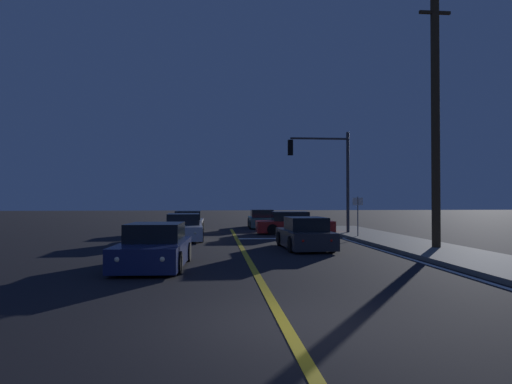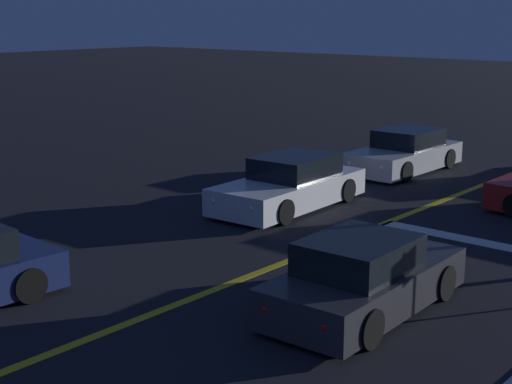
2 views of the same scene
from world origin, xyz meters
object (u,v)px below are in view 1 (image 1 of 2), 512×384
(street_sign_corner, at_px, (358,210))
(car_following_oncoming_silver, at_px, (188,223))
(car_far_approaching_charcoal, at_px, (305,235))
(car_mid_block_navy, at_px, (154,248))
(car_parked_curb_white, at_px, (183,228))
(car_side_waiting_red, at_px, (294,224))
(traffic_signal_near_right, at_px, (327,167))
(utility_pole_right, at_px, (435,111))
(car_distant_tail_teal, at_px, (262,220))

(street_sign_corner, bearing_deg, car_following_oncoming_silver, 145.38)
(car_following_oncoming_silver, height_order, car_far_approaching_charcoal, same)
(car_mid_block_navy, bearing_deg, car_following_oncoming_silver, -88.06)
(car_parked_curb_white, bearing_deg, car_side_waiting_red, -153.60)
(car_parked_curb_white, relative_size, street_sign_corner, 2.15)
(traffic_signal_near_right, bearing_deg, car_side_waiting_red, -29.84)
(car_following_oncoming_silver, distance_m, car_far_approaching_charcoal, 12.30)
(car_side_waiting_red, bearing_deg, car_parked_curb_white, -59.36)
(car_parked_curb_white, xyz_separation_m, street_sign_corner, (9.16, -0.27, 0.92))
(car_mid_block_navy, bearing_deg, car_far_approaching_charcoal, -137.77)
(car_parked_curb_white, height_order, street_sign_corner, street_sign_corner)
(car_following_oncoming_silver, bearing_deg, car_mid_block_navy, 89.67)
(car_parked_curb_white, distance_m, utility_pole_right, 13.21)
(car_distant_tail_teal, bearing_deg, car_following_oncoming_silver, -144.64)
(car_distant_tail_teal, distance_m, street_sign_corner, 10.69)
(car_following_oncoming_silver, xyz_separation_m, car_far_approaching_charcoal, (5.50, -11.00, -0.00))
(car_distant_tail_teal, relative_size, car_mid_block_navy, 1.08)
(car_following_oncoming_silver, bearing_deg, car_parked_curb_white, 91.13)
(car_side_waiting_red, xyz_separation_m, street_sign_corner, (2.77, -3.84, 0.92))
(car_distant_tail_teal, distance_m, car_parked_curb_white, 10.81)
(car_following_oncoming_silver, relative_size, car_parked_curb_white, 0.96)
(car_following_oncoming_silver, distance_m, car_mid_block_navy, 15.70)
(car_side_waiting_red, bearing_deg, street_sign_corner, 37.25)
(car_side_waiting_red, bearing_deg, utility_pole_right, 24.83)
(car_mid_block_navy, distance_m, utility_pole_right, 12.45)
(car_following_oncoming_silver, height_order, car_distant_tail_teal, same)
(car_distant_tail_teal, height_order, car_far_approaching_charcoal, same)
(car_parked_curb_white, bearing_deg, car_far_approaching_charcoal, 135.14)
(car_following_oncoming_silver, bearing_deg, car_far_approaching_charcoal, 116.77)
(car_distant_tail_teal, relative_size, street_sign_corner, 2.10)
(car_distant_tail_teal, relative_size, car_parked_curb_white, 0.98)
(car_following_oncoming_silver, relative_size, street_sign_corner, 2.06)
(car_parked_curb_white, relative_size, utility_pole_right, 0.43)
(traffic_signal_near_right, height_order, street_sign_corner, traffic_signal_near_right)
(car_far_approaching_charcoal, relative_size, utility_pole_right, 0.38)
(car_mid_block_navy, relative_size, traffic_signal_near_right, 0.71)
(car_side_waiting_red, bearing_deg, car_distant_tail_teal, -165.94)
(traffic_signal_near_right, xyz_separation_m, utility_pole_right, (2.35, -8.61, 1.68))
(street_sign_corner, bearing_deg, car_distant_tail_teal, 112.67)
(car_mid_block_navy, bearing_deg, car_distant_tail_teal, -103.00)
(car_far_approaching_charcoal, bearing_deg, car_mid_block_navy, -142.13)
(car_mid_block_navy, bearing_deg, car_side_waiting_red, -114.31)
(utility_pole_right, height_order, street_sign_corner, utility_pole_right)
(car_mid_block_navy, height_order, utility_pole_right, utility_pole_right)
(car_following_oncoming_silver, distance_m, car_distant_tail_teal, 6.19)
(car_parked_curb_white, height_order, car_mid_block_navy, same)
(car_following_oncoming_silver, distance_m, traffic_signal_near_right, 9.68)
(car_side_waiting_red, xyz_separation_m, traffic_signal_near_right, (1.81, -1.04, 3.44))
(car_distant_tail_teal, xyz_separation_m, car_side_waiting_red, (1.34, -5.99, 0.00))
(car_far_approaching_charcoal, bearing_deg, car_distant_tail_teal, 89.49)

